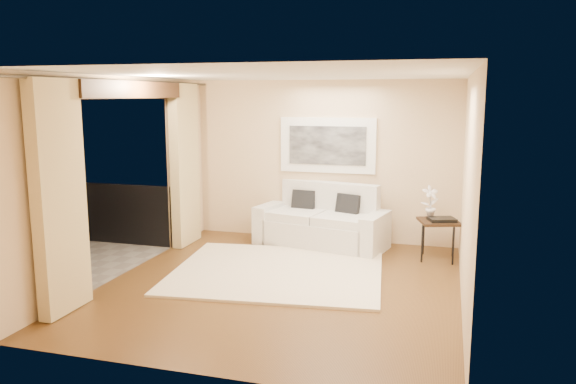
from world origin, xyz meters
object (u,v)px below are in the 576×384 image
(side_table, at_px, (439,224))
(ice_bucket, at_px, (45,203))
(orchid, at_px, (430,202))
(balcony_chair_far, at_px, (60,231))
(sofa, at_px, (323,224))
(bistro_table, at_px, (54,217))

(side_table, height_order, ice_bucket, ice_bucket)
(orchid, relative_size, ice_bucket, 2.46)
(side_table, distance_m, balcony_chair_far, 5.56)
(sofa, height_order, ice_bucket, sofa)
(bistro_table, bearing_deg, ice_bucket, 159.67)
(sofa, xyz_separation_m, side_table, (1.85, -0.33, 0.19))
(sofa, bearing_deg, ice_bucket, -138.95)
(side_table, bearing_deg, sofa, 169.76)
(sofa, bearing_deg, balcony_chair_far, -135.87)
(balcony_chair_far, xyz_separation_m, ice_bucket, (-0.30, 0.08, 0.39))
(sofa, xyz_separation_m, orchid, (1.71, -0.17, 0.49))
(orchid, distance_m, ice_bucket, 5.74)
(sofa, distance_m, ice_bucket, 4.28)
(orchid, relative_size, bistro_table, 0.59)
(bistro_table, bearing_deg, orchid, 20.62)
(side_table, height_order, balcony_chair_far, balcony_chair_far)
(orchid, distance_m, balcony_chair_far, 5.50)
(bistro_table, height_order, balcony_chair_far, balcony_chair_far)
(sofa, bearing_deg, orchid, 6.46)
(balcony_chair_far, bearing_deg, side_table, -171.85)
(bistro_table, height_order, ice_bucket, ice_bucket)
(side_table, xyz_separation_m, bistro_table, (-5.37, -1.80, 0.17))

